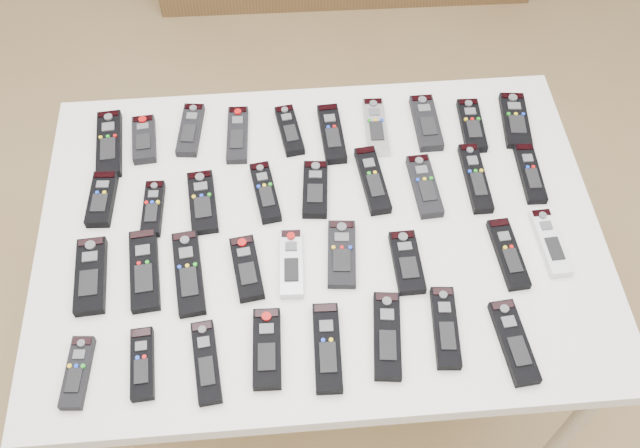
{
  "coord_description": "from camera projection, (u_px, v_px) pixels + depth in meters",
  "views": [
    {
      "loc": [
        -0.05,
        -1.01,
        2.09
      ],
      "look_at": [
        0.02,
        -0.12,
        0.8
      ],
      "focal_mm": 40.0,
      "sensor_mm": 36.0,
      "label": 1
    }
  ],
  "objects": [
    {
      "name": "remote_31",
      "position": [
        267.0,
        348.0,
        1.41
      ],
      "size": [
        0.06,
        0.17,
        0.02
      ],
      "primitive_type": "cube",
      "rotation": [
        0.0,
        0.0,
        -0.03
      ],
      "color": "black",
      "rests_on": "table"
    },
    {
      "name": "ground",
      "position": [
        309.0,
        335.0,
        2.3
      ],
      "size": [
        4.0,
        4.0,
        0.0
      ],
      "primitive_type": "plane",
      "color": "#9C7A4F",
      "rests_on": "ground"
    },
    {
      "name": "remote_27",
      "position": [
        550.0,
        242.0,
        1.55
      ],
      "size": [
        0.05,
        0.17,
        0.02
      ],
      "primitive_type": "cube",
      "rotation": [
        0.0,
        0.0,
        0.04
      ],
      "color": "silver",
      "rests_on": "table"
    },
    {
      "name": "table",
      "position": [
        320.0,
        243.0,
        1.63
      ],
      "size": [
        1.25,
        0.88,
        0.78
      ],
      "color": "white",
      "rests_on": "ground"
    },
    {
      "name": "remote_3",
      "position": [
        238.0,
        135.0,
        1.73
      ],
      "size": [
        0.06,
        0.17,
        0.02
      ],
      "primitive_type": "cube",
      "rotation": [
        0.0,
        0.0,
        -0.04
      ],
      "color": "black",
      "rests_on": "table"
    },
    {
      "name": "remote_35",
      "position": [
        514.0,
        342.0,
        1.42
      ],
      "size": [
        0.07,
        0.18,
        0.02
      ],
      "primitive_type": "cube",
      "rotation": [
        0.0,
        0.0,
        0.09
      ],
      "color": "black",
      "rests_on": "table"
    },
    {
      "name": "remote_11",
      "position": [
        153.0,
        209.0,
        1.61
      ],
      "size": [
        0.05,
        0.15,
        0.02
      ],
      "primitive_type": "cube",
      "rotation": [
        0.0,
        0.0,
        -0.04
      ],
      "color": "black",
      "rests_on": "table"
    },
    {
      "name": "remote_7",
      "position": [
        426.0,
        123.0,
        1.75
      ],
      "size": [
        0.06,
        0.17,
        0.02
      ],
      "primitive_type": "cube",
      "rotation": [
        0.0,
        0.0,
        0.01
      ],
      "color": "black",
      "rests_on": "table"
    },
    {
      "name": "remote_6",
      "position": [
        375.0,
        127.0,
        1.75
      ],
      "size": [
        0.06,
        0.18,
        0.02
      ],
      "primitive_type": "cube",
      "rotation": [
        0.0,
        0.0,
        -0.03
      ],
      "color": "#B7B7BC",
      "rests_on": "table"
    },
    {
      "name": "remote_19",
      "position": [
        91.0,
        276.0,
        1.5
      ],
      "size": [
        0.07,
        0.18,
        0.02
      ],
      "primitive_type": "cube",
      "rotation": [
        0.0,
        0.0,
        0.06
      ],
      "color": "black",
      "rests_on": "table"
    },
    {
      "name": "remote_26",
      "position": [
        508.0,
        254.0,
        1.54
      ],
      "size": [
        0.06,
        0.18,
        0.02
      ],
      "primitive_type": "cube",
      "rotation": [
        0.0,
        0.0,
        0.07
      ],
      "color": "black",
      "rests_on": "table"
    },
    {
      "name": "remote_1",
      "position": [
        144.0,
        139.0,
        1.72
      ],
      "size": [
        0.06,
        0.14,
        0.02
      ],
      "primitive_type": "cube",
      "rotation": [
        0.0,
        0.0,
        0.08
      ],
      "color": "black",
      "rests_on": "table"
    },
    {
      "name": "remote_20",
      "position": [
        144.0,
        270.0,
        1.51
      ],
      "size": [
        0.08,
        0.2,
        0.02
      ],
      "primitive_type": "cube",
      "rotation": [
        0.0,
        0.0,
        0.09
      ],
      "color": "black",
      "rests_on": "table"
    },
    {
      "name": "remote_24",
      "position": [
        342.0,
        254.0,
        1.54
      ],
      "size": [
        0.08,
        0.17,
        0.02
      ],
      "primitive_type": "cube",
      "rotation": [
        0.0,
        0.0,
        -0.1
      ],
      "color": "black",
      "rests_on": "table"
    },
    {
      "name": "remote_25",
      "position": [
        407.0,
        262.0,
        1.52
      ],
      "size": [
        0.06,
        0.15,
        0.02
      ],
      "primitive_type": "cube",
      "rotation": [
        0.0,
        0.0,
        0.02
      ],
      "color": "black",
      "rests_on": "table"
    },
    {
      "name": "remote_10",
      "position": [
        102.0,
        199.0,
        1.62
      ],
      "size": [
        0.06,
        0.15,
        0.02
      ],
      "primitive_type": "cube",
      "rotation": [
        0.0,
        0.0,
        -0.06
      ],
      "color": "black",
      "rests_on": "table"
    },
    {
      "name": "remote_15",
      "position": [
        372.0,
        180.0,
        1.65
      ],
      "size": [
        0.07,
        0.19,
        0.02
      ],
      "primitive_type": "cube",
      "rotation": [
        0.0,
        0.0,
        0.1
      ],
      "color": "black",
      "rests_on": "table"
    },
    {
      "name": "remote_18",
      "position": [
        530.0,
        173.0,
        1.67
      ],
      "size": [
        0.05,
        0.17,
        0.02
      ],
      "primitive_type": "cube",
      "rotation": [
        0.0,
        0.0,
        -0.03
      ],
      "color": "black",
      "rests_on": "table"
    },
    {
      "name": "remote_17",
      "position": [
        475.0,
        178.0,
        1.66
      ],
      "size": [
        0.05,
        0.19,
        0.02
      ],
      "primitive_type": "cube",
      "rotation": [
        0.0,
        0.0,
        0.0
      ],
      "color": "black",
      "rests_on": "table"
    },
    {
      "name": "remote_2",
      "position": [
        191.0,
        130.0,
        1.74
      ],
      "size": [
        0.07,
        0.16,
        0.02
      ],
      "primitive_type": "cube",
      "rotation": [
        0.0,
        0.0,
        -0.12
      ],
      "color": "black",
      "rests_on": "table"
    },
    {
      "name": "remote_14",
      "position": [
        315.0,
        189.0,
        1.64
      ],
      "size": [
        0.07,
        0.16,
        0.02
      ],
      "primitive_type": "cube",
      "rotation": [
        0.0,
        0.0,
        -0.1
      ],
      "color": "black",
      "rests_on": "table"
    },
    {
      "name": "remote_30",
      "position": [
        206.0,
        362.0,
        1.39
      ],
      "size": [
        0.06,
        0.18,
        0.02
      ],
      "primitive_type": "cube",
      "rotation": [
        0.0,
        0.0,
        0.11
      ],
      "color": "black",
      "rests_on": "table"
    },
    {
      "name": "remote_23",
      "position": [
        291.0,
        263.0,
        1.52
      ],
      "size": [
        0.06,
        0.17,
        0.02
      ],
      "primitive_type": "cube",
      "rotation": [
        0.0,
        0.0,
        -0.05
      ],
      "color": "#B7B7BC",
      "rests_on": "table"
    },
    {
      "name": "remote_34",
      "position": [
        445.0,
        327.0,
        1.44
      ],
      "size": [
        0.06,
        0.18,
        0.02
      ],
      "primitive_type": "cube",
      "rotation": [
        0.0,
        0.0,
        -0.08
      ],
      "color": "black",
      "rests_on": "table"
    },
    {
      "name": "remote_13",
      "position": [
        265.0,
        192.0,
        1.63
      ],
      "size": [
        0.07,
        0.17,
        0.02
      ],
      "primitive_type": "cube",
      "rotation": [
        0.0,
        0.0,
        0.15
      ],
      "color": "black",
      "rests_on": "table"
    },
    {
      "name": "remote_0",
      "position": [
        109.0,
        144.0,
        1.71
      ],
      "size": [
        0.07,
        0.2,
        0.02
      ],
      "primitive_type": "cube",
      "rotation": [
        0.0,
        0.0,
        0.08
      ],
      "color": "black",
      "rests_on": "table"
    },
    {
      "name": "remote_12",
      "position": [
        203.0,
        202.0,
        1.62
      ],
      "size": [
        0.07,
        0.17,
        0.02
      ],
      "primitive_type": "cube",
      "rotation": [
        0.0,
        0.0,
        0.09
      ],
      "color": "black",
      "rests_on": "table"
    },
    {
      "name": "remote_29",
      "position": [
        142.0,
        364.0,
        1.39
      ],
      "size": [
        0.05,
        0.15,
        0.02
      ],
      "primitive_type": "cube",
      "rotation": [
        0.0,
        0.0,
        0.06
      ],
      "color": "black",
      "rests_on": "table"
    },
    {
      "name": "remote_28",
      "position": [
        78.0,
        372.0,
        1.38
      ],
      "size": [
        0.06,
        0.15,
        0.02
      ],
      "primitive_type": "cube",
      "rotation": [
        0.0,
        0.0,
        -0.08
      ],
      "color": "black",
      "rests_on": "table"
    },
    {
      "name": "remote_16",
      "position": [
        424.0,
        186.0,
        1.64
      ],
      "size": [
        0.06,
        0.17,
        0.02
      ],
      "primitive_type": "cube",
      "rotation": [
        0.0,
        0.0,
        0.06
      ],
      "color": "black",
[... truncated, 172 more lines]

